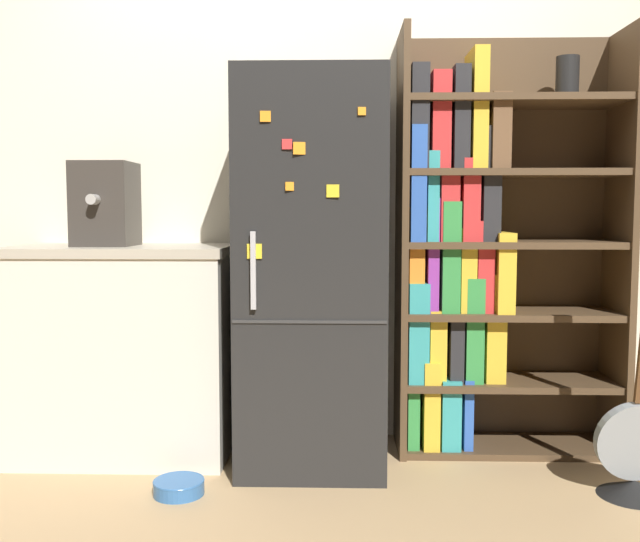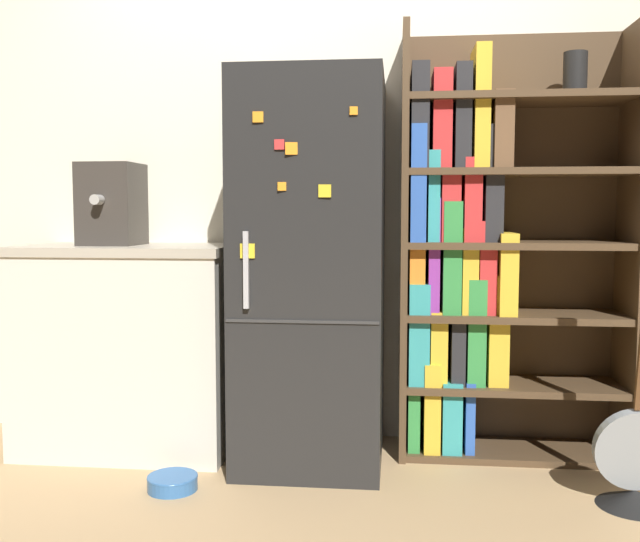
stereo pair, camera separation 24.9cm
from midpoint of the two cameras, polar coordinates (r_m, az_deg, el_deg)
ground_plane at (r=3.15m, az=1.46°, el=-15.42°), size 16.00×16.00×0.00m
wall_back at (r=3.43m, az=2.17°, el=8.34°), size 8.00×0.05×2.60m
refrigerator at (r=3.08m, az=1.67°, el=-0.06°), size 0.61×0.70×1.66m
bookshelf at (r=3.28m, az=14.86°, el=1.35°), size 1.00×0.38×1.88m
kitchen_counter at (r=3.36m, az=-12.89°, el=-5.94°), size 0.96×0.58×0.94m
espresso_machine at (r=3.31m, az=-14.25°, el=5.20°), size 0.25×0.32×0.37m
guitar at (r=3.00m, az=26.27°, el=-13.59°), size 0.31×0.28×1.14m
pet_bowl at (r=2.94m, az=-9.26°, el=-16.33°), size 0.20×0.20×0.06m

